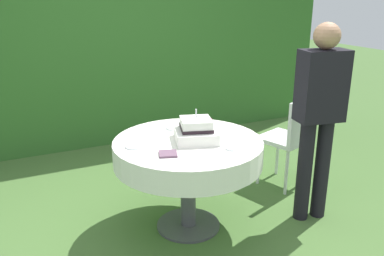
{
  "coord_description": "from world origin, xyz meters",
  "views": [
    {
      "loc": [
        -1.22,
        -2.63,
        1.81
      ],
      "look_at": [
        0.03,
        -0.02,
        0.84
      ],
      "focal_mm": 38.27,
      "sensor_mm": 36.0,
      "label": 1
    }
  ],
  "objects_px": {
    "serving_plate_right": "(232,148)",
    "standing_person": "(319,111)",
    "serving_plate_near": "(134,146)",
    "napkin_stack": "(168,154)",
    "garden_chair": "(291,134)",
    "serving_plate_far": "(207,126)",
    "cake_table": "(188,153)",
    "wedding_cake": "(196,131)",
    "serving_plate_left": "(174,128)"
  },
  "relations": [
    {
      "from": "cake_table",
      "to": "garden_chair",
      "type": "distance_m",
      "value": 1.2
    },
    {
      "from": "wedding_cake",
      "to": "serving_plate_left",
      "type": "height_order",
      "value": "wedding_cake"
    },
    {
      "from": "serving_plate_near",
      "to": "serving_plate_left",
      "type": "distance_m",
      "value": 0.49
    },
    {
      "from": "wedding_cake",
      "to": "standing_person",
      "type": "bearing_deg",
      "value": -16.17
    },
    {
      "from": "serving_plate_far",
      "to": "cake_table",
      "type": "bearing_deg",
      "value": -141.13
    },
    {
      "from": "cake_table",
      "to": "serving_plate_near",
      "type": "relative_size",
      "value": 8.48
    },
    {
      "from": "serving_plate_far",
      "to": "standing_person",
      "type": "relative_size",
      "value": 0.09
    },
    {
      "from": "cake_table",
      "to": "serving_plate_near",
      "type": "height_order",
      "value": "serving_plate_near"
    },
    {
      "from": "wedding_cake",
      "to": "serving_plate_right",
      "type": "relative_size",
      "value": 3.69
    },
    {
      "from": "wedding_cake",
      "to": "standing_person",
      "type": "distance_m",
      "value": 0.98
    },
    {
      "from": "cake_table",
      "to": "serving_plate_left",
      "type": "xyz_separation_m",
      "value": [
        0.01,
        0.3,
        0.11
      ]
    },
    {
      "from": "cake_table",
      "to": "napkin_stack",
      "type": "bearing_deg",
      "value": -140.86
    },
    {
      "from": "wedding_cake",
      "to": "serving_plate_near",
      "type": "xyz_separation_m",
      "value": [
        -0.46,
        0.07,
        -0.07
      ]
    },
    {
      "from": "serving_plate_left",
      "to": "standing_person",
      "type": "height_order",
      "value": "standing_person"
    },
    {
      "from": "napkin_stack",
      "to": "garden_chair",
      "type": "distance_m",
      "value": 1.5
    },
    {
      "from": "serving_plate_far",
      "to": "serving_plate_right",
      "type": "distance_m",
      "value": 0.52
    },
    {
      "from": "napkin_stack",
      "to": "standing_person",
      "type": "xyz_separation_m",
      "value": [
        1.23,
        -0.1,
        0.18
      ]
    },
    {
      "from": "serving_plate_near",
      "to": "serving_plate_far",
      "type": "xyz_separation_m",
      "value": [
        0.68,
        0.18,
        0.0
      ]
    },
    {
      "from": "serving_plate_near",
      "to": "garden_chair",
      "type": "relative_size",
      "value": 0.15
    },
    {
      "from": "cake_table",
      "to": "serving_plate_right",
      "type": "xyz_separation_m",
      "value": [
        0.21,
        -0.29,
        0.11
      ]
    },
    {
      "from": "serving_plate_right",
      "to": "serving_plate_near",
      "type": "bearing_deg",
      "value": 151.39
    },
    {
      "from": "cake_table",
      "to": "serving_plate_far",
      "type": "distance_m",
      "value": 0.37
    },
    {
      "from": "serving_plate_far",
      "to": "serving_plate_left",
      "type": "xyz_separation_m",
      "value": [
        -0.26,
        0.08,
        0.0
      ]
    },
    {
      "from": "serving_plate_near",
      "to": "napkin_stack",
      "type": "relative_size",
      "value": 1.08
    },
    {
      "from": "serving_plate_far",
      "to": "serving_plate_left",
      "type": "height_order",
      "value": "same"
    },
    {
      "from": "serving_plate_far",
      "to": "napkin_stack",
      "type": "height_order",
      "value": "napkin_stack"
    },
    {
      "from": "napkin_stack",
      "to": "serving_plate_near",
      "type": "bearing_deg",
      "value": 123.91
    },
    {
      "from": "wedding_cake",
      "to": "serving_plate_left",
      "type": "distance_m",
      "value": 0.34
    },
    {
      "from": "serving_plate_right",
      "to": "standing_person",
      "type": "height_order",
      "value": "standing_person"
    },
    {
      "from": "napkin_stack",
      "to": "cake_table",
      "type": "bearing_deg",
      "value": 39.14
    },
    {
      "from": "garden_chair",
      "to": "cake_table",
      "type": "bearing_deg",
      "value": -168.75
    },
    {
      "from": "serving_plate_near",
      "to": "serving_plate_far",
      "type": "distance_m",
      "value": 0.7
    },
    {
      "from": "serving_plate_far",
      "to": "napkin_stack",
      "type": "relative_size",
      "value": 1.11
    },
    {
      "from": "standing_person",
      "to": "serving_plate_right",
      "type": "bearing_deg",
      "value": 179.74
    },
    {
      "from": "serving_plate_right",
      "to": "garden_chair",
      "type": "height_order",
      "value": "garden_chair"
    },
    {
      "from": "serving_plate_left",
      "to": "garden_chair",
      "type": "xyz_separation_m",
      "value": [
        1.16,
        -0.07,
        -0.21
      ]
    },
    {
      "from": "serving_plate_near",
      "to": "standing_person",
      "type": "height_order",
      "value": "standing_person"
    },
    {
      "from": "serving_plate_left",
      "to": "garden_chair",
      "type": "distance_m",
      "value": 1.18
    },
    {
      "from": "serving_plate_near",
      "to": "serving_plate_left",
      "type": "height_order",
      "value": "same"
    },
    {
      "from": "napkin_stack",
      "to": "garden_chair",
      "type": "xyz_separation_m",
      "value": [
        1.42,
        0.43,
        -0.21
      ]
    },
    {
      "from": "garden_chair",
      "to": "serving_plate_far",
      "type": "bearing_deg",
      "value": -179.18
    },
    {
      "from": "serving_plate_left",
      "to": "napkin_stack",
      "type": "height_order",
      "value": "napkin_stack"
    },
    {
      "from": "wedding_cake",
      "to": "serving_plate_right",
      "type": "bearing_deg",
      "value": -59.37
    },
    {
      "from": "serving_plate_left",
      "to": "standing_person",
      "type": "xyz_separation_m",
      "value": [
        0.97,
        -0.6,
        0.18
      ]
    },
    {
      "from": "standing_person",
      "to": "serving_plate_left",
      "type": "bearing_deg",
      "value": 148.32
    },
    {
      "from": "cake_table",
      "to": "wedding_cake",
      "type": "distance_m",
      "value": 0.19
    },
    {
      "from": "serving_plate_near",
      "to": "napkin_stack",
      "type": "xyz_separation_m",
      "value": [
        0.16,
        -0.24,
        0.0
      ]
    },
    {
      "from": "garden_chair",
      "to": "standing_person",
      "type": "relative_size",
      "value": 0.56
    },
    {
      "from": "cake_table",
      "to": "serving_plate_near",
      "type": "distance_m",
      "value": 0.43
    },
    {
      "from": "serving_plate_left",
      "to": "serving_plate_far",
      "type": "bearing_deg",
      "value": -17.25
    }
  ]
}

